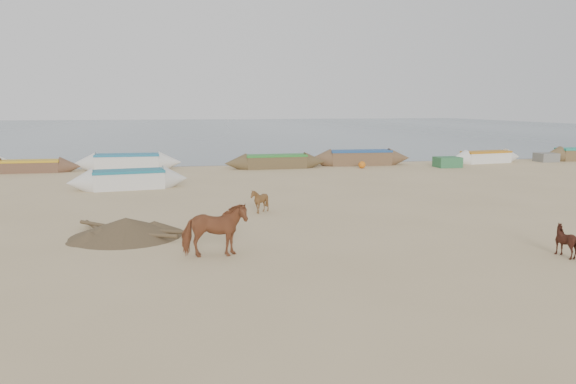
# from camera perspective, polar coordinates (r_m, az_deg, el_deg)

# --- Properties ---
(ground) EXTENTS (140.00, 140.00, 0.00)m
(ground) POSITION_cam_1_polar(r_m,az_deg,el_deg) (15.08, 3.19, -6.05)
(ground) COLOR tan
(ground) RESTS_ON ground
(sea) EXTENTS (160.00, 160.00, 0.00)m
(sea) POSITION_cam_1_polar(r_m,az_deg,el_deg) (96.21, -9.78, 6.40)
(sea) COLOR slate
(sea) RESTS_ON ground
(cow_adult) EXTENTS (1.69, 0.82, 1.41)m
(cow_adult) POSITION_cam_1_polar(r_m,az_deg,el_deg) (14.48, -7.49, -3.87)
(cow_adult) COLOR brown
(cow_adult) RESTS_ON ground
(calf_front) EXTENTS (0.85, 0.76, 0.89)m
(calf_front) POSITION_cam_1_polar(r_m,az_deg,el_deg) (20.27, -2.90, -0.90)
(calf_front) COLOR brown
(calf_front) RESTS_ON ground
(calf_right) EXTENTS (1.00, 1.04, 0.81)m
(calf_right) POSITION_cam_1_polar(r_m,az_deg,el_deg) (16.18, 26.69, -4.49)
(calf_right) COLOR #54271B
(calf_right) RESTS_ON ground
(near_canoe) EXTENTS (5.58, 2.05, 0.89)m
(near_canoe) POSITION_cam_1_polar(r_m,az_deg,el_deg) (27.15, -15.88, 1.24)
(near_canoe) COLOR silver
(near_canoe) RESTS_ON ground
(debris_pile) EXTENTS (4.02, 4.02, 0.56)m
(debris_pile) POSITION_cam_1_polar(r_m,az_deg,el_deg) (17.38, -16.14, -3.43)
(debris_pile) COLOR brown
(debris_pile) RESTS_ON ground
(waterline_canoes) EXTENTS (46.32, 3.52, 0.98)m
(waterline_canoes) POSITION_cam_1_polar(r_m,az_deg,el_deg) (35.44, -0.99, 3.27)
(waterline_canoes) COLOR white
(waterline_canoes) RESTS_ON ground
(beach_clutter) EXTENTS (46.47, 5.78, 0.64)m
(beach_clutter) POSITION_cam_1_polar(r_m,az_deg,el_deg) (34.34, 0.27, 2.86)
(beach_clutter) COLOR #295C39
(beach_clutter) RESTS_ON ground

